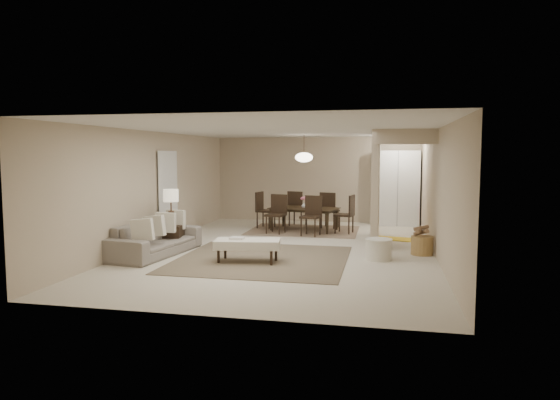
% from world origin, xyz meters
% --- Properties ---
extents(floor, '(9.00, 9.00, 0.00)m').
position_xyz_m(floor, '(0.00, 0.00, 0.00)').
color(floor, beige).
rests_on(floor, ground).
extents(ceiling, '(9.00, 9.00, 0.00)m').
position_xyz_m(ceiling, '(0.00, 0.00, 2.50)').
color(ceiling, white).
rests_on(ceiling, back_wall).
extents(back_wall, '(6.00, 0.00, 6.00)m').
position_xyz_m(back_wall, '(0.00, 4.50, 1.25)').
color(back_wall, '#C2AD93').
rests_on(back_wall, floor).
extents(left_wall, '(0.00, 9.00, 9.00)m').
position_xyz_m(left_wall, '(-3.00, 0.00, 1.25)').
color(left_wall, '#C2AD93').
rests_on(left_wall, floor).
extents(right_wall, '(0.00, 9.00, 9.00)m').
position_xyz_m(right_wall, '(3.00, 0.00, 1.25)').
color(right_wall, '#C2AD93').
rests_on(right_wall, floor).
extents(partition, '(0.15, 2.50, 2.50)m').
position_xyz_m(partition, '(1.80, 1.25, 1.25)').
color(partition, '#C2AD93').
rests_on(partition, floor).
extents(doorway, '(0.04, 0.90, 2.04)m').
position_xyz_m(doorway, '(-2.97, 0.60, 1.02)').
color(doorway, black).
rests_on(doorway, floor).
extents(pantry_cabinet, '(1.20, 0.55, 2.10)m').
position_xyz_m(pantry_cabinet, '(2.35, 4.15, 1.05)').
color(pantry_cabinet, white).
rests_on(pantry_cabinet, floor).
extents(flush_light, '(0.44, 0.44, 0.05)m').
position_xyz_m(flush_light, '(2.30, 3.20, 2.46)').
color(flush_light, white).
rests_on(flush_light, ceiling).
extents(living_rug, '(3.20, 3.20, 0.01)m').
position_xyz_m(living_rug, '(-0.28, -1.12, 0.01)').
color(living_rug, brown).
rests_on(living_rug, floor).
extents(sofa, '(2.32, 1.14, 0.65)m').
position_xyz_m(sofa, '(-2.45, -1.12, 0.33)').
color(sofa, gray).
rests_on(sofa, floor).
extents(ottoman_bench, '(1.26, 0.72, 0.43)m').
position_xyz_m(ottoman_bench, '(-0.48, -1.42, 0.34)').
color(ottoman_bench, beige).
rests_on(ottoman_bench, living_rug).
extents(side_table, '(0.51, 0.51, 0.51)m').
position_xyz_m(side_table, '(-2.40, -0.48, 0.25)').
color(side_table, black).
rests_on(side_table, floor).
extents(table_lamp, '(0.32, 0.32, 0.76)m').
position_xyz_m(table_lamp, '(-2.40, -0.48, 1.07)').
color(table_lamp, '#4B3020').
rests_on(table_lamp, side_table).
extents(round_pouf, '(0.51, 0.51, 0.40)m').
position_xyz_m(round_pouf, '(1.90, -0.67, 0.20)').
color(round_pouf, beige).
rests_on(round_pouf, floor).
extents(wicker_basket, '(0.46, 0.46, 0.37)m').
position_xyz_m(wicker_basket, '(2.75, -0.01, 0.19)').
color(wicker_basket, olive).
rests_on(wicker_basket, floor).
extents(dining_rug, '(2.80, 2.10, 0.01)m').
position_xyz_m(dining_rug, '(-0.06, 2.59, 0.01)').
color(dining_rug, '#8B7056').
rests_on(dining_rug, floor).
extents(dining_table, '(1.88, 1.30, 0.60)m').
position_xyz_m(dining_table, '(-0.06, 2.59, 0.30)').
color(dining_table, black).
rests_on(dining_table, dining_rug).
extents(dining_chairs, '(2.67, 2.15, 0.98)m').
position_xyz_m(dining_chairs, '(-0.06, 2.59, 0.49)').
color(dining_chairs, black).
rests_on(dining_chairs, dining_rug).
extents(vase, '(0.14, 0.14, 0.13)m').
position_xyz_m(vase, '(-0.06, 2.59, 0.67)').
color(vase, silver).
rests_on(vase, dining_table).
extents(yellow_mat, '(1.03, 0.76, 0.01)m').
position_xyz_m(yellow_mat, '(2.23, 1.76, 0.01)').
color(yellow_mat, yellow).
rests_on(yellow_mat, floor).
extents(pendant_light, '(0.46, 0.46, 0.71)m').
position_xyz_m(pendant_light, '(-0.06, 2.59, 1.92)').
color(pendant_light, '#4B3020').
rests_on(pendant_light, ceiling).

